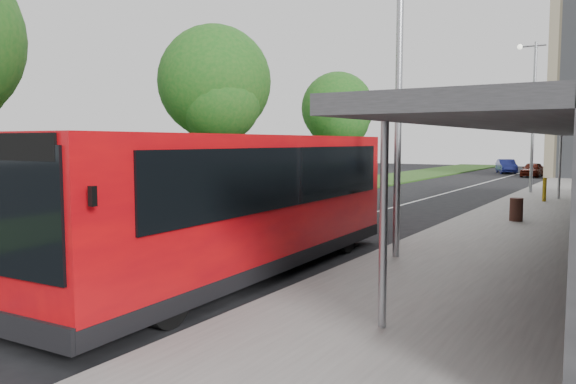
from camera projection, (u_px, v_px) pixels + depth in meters
name	position (u px, v px, depth m)	size (l,w,h in m)	color
ground	(206.00, 258.00, 13.95)	(120.00, 120.00, 0.00)	black
pavement	(563.00, 199.00, 27.71)	(5.00, 80.00, 0.15)	slate
grass_verge	(330.00, 188.00, 34.54)	(5.00, 80.00, 0.10)	#244C18
lane_centre_line	(411.00, 202.00, 26.64)	(0.12, 70.00, 0.01)	silver
kerb_dashes	(501.00, 199.00, 28.29)	(0.12, 56.00, 0.01)	silver
tree_mid	(215.00, 90.00, 24.83)	(4.98, 4.98, 8.00)	#352315
tree_far	(338.00, 113.00, 35.03)	(4.51, 4.51, 7.22)	#352315
lamp_post_near	(396.00, 63.00, 13.06)	(1.44, 0.28, 8.00)	#93959B
lamp_post_far	(532.00, 107.00, 29.98)	(1.44, 0.28, 8.00)	#93959B
bus_main	(235.00, 204.00, 12.03)	(3.16, 10.76, 3.02)	red
bus_second	(260.00, 183.00, 18.92)	(2.90, 10.25, 2.88)	red
litter_bin	(516.00, 209.00, 19.35)	(0.44, 0.44, 0.79)	#341C15
bollard	(544.00, 190.00, 25.67)	(0.17, 0.17, 1.09)	yellow
car_near	(532.00, 169.00, 46.19)	(1.41, 3.52, 1.20)	#53150B
car_far	(506.00, 166.00, 51.21)	(1.35, 3.88, 1.28)	navy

